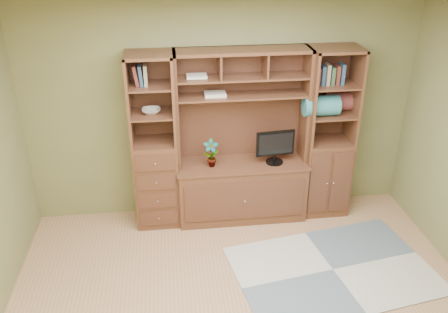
{
  "coord_description": "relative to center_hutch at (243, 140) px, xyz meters",
  "views": [
    {
      "loc": [
        -0.62,
        -3.12,
        3.29
      ],
      "look_at": [
        -0.08,
        1.2,
        1.1
      ],
      "focal_mm": 38.0,
      "sensor_mm": 36.0,
      "label": 1
    }
  ],
  "objects": [
    {
      "name": "center_hutch",
      "position": [
        0.0,
        0.0,
        0.0
      ],
      "size": [
        1.54,
        0.53,
        2.05
      ],
      "primitive_type": "cube",
      "color": "#532F1D",
      "rests_on": "ground"
    },
    {
      "name": "monitor",
      "position": [
        0.38,
        -0.03,
        -0.02
      ],
      "size": [
        0.47,
        0.24,
        0.55
      ],
      "primitive_type": "cube",
      "rotation": [
        0.0,
        0.0,
        0.1
      ],
      "color": "black",
      "rests_on": "center_hutch"
    },
    {
      "name": "blanket_teal",
      "position": [
        0.89,
        -0.01,
        0.38
      ],
      "size": [
        0.4,
        0.23,
        0.23
      ],
      "primitive_type": "cube",
      "color": "#2F757C",
      "rests_on": "right_tower"
    },
    {
      "name": "room",
      "position": [
        -0.2,
        -1.73,
        0.28
      ],
      "size": [
        4.6,
        4.1,
        2.64
      ],
      "color": "#AC7E5A",
      "rests_on": "ground"
    },
    {
      "name": "bowl",
      "position": [
        -1.01,
        0.04,
        0.39
      ],
      "size": [
        0.2,
        0.2,
        0.05
      ],
      "primitive_type": "imported",
      "color": "beige",
      "rests_on": "left_tower"
    },
    {
      "name": "right_tower",
      "position": [
        1.02,
        0.04,
        0.0
      ],
      "size": [
        0.55,
        0.45,
        2.05
      ],
      "primitive_type": "cube",
      "color": "#532F1D",
      "rests_on": "ground"
    },
    {
      "name": "orchid",
      "position": [
        -0.37,
        -0.03,
        -0.13
      ],
      "size": [
        0.18,
        0.12,
        0.33
      ],
      "primitive_type": "imported",
      "color": "brown",
      "rests_on": "center_hutch"
    },
    {
      "name": "rug",
      "position": [
        0.79,
        -1.14,
        -1.02
      ],
      "size": [
        2.2,
        1.65,
        0.01
      ],
      "primitive_type": "cube",
      "rotation": [
        0.0,
        0.0,
        0.17
      ],
      "color": "gray",
      "rests_on": "ground"
    },
    {
      "name": "magazines",
      "position": [
        -0.3,
        0.09,
        0.53
      ],
      "size": [
        0.23,
        0.17,
        0.04
      ],
      "primitive_type": "cube",
      "color": "beige",
      "rests_on": "center_hutch"
    },
    {
      "name": "left_tower",
      "position": [
        -1.0,
        0.04,
        0.0
      ],
      "size": [
        0.5,
        0.45,
        2.05
      ],
      "primitive_type": "cube",
      "color": "#532F1D",
      "rests_on": "ground"
    },
    {
      "name": "blanket_red",
      "position": [
        1.17,
        0.12,
        0.37
      ],
      "size": [
        0.39,
        0.22,
        0.22
      ],
      "primitive_type": "cube",
      "color": "brown",
      "rests_on": "right_tower"
    }
  ]
}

